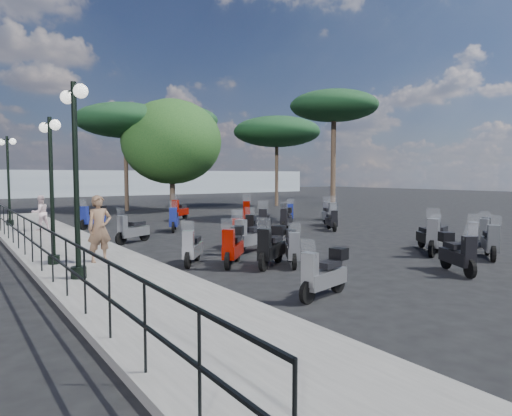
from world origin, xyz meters
TOP-DOWN VIEW (x-y plane):
  - ground at (0.00, 0.00)m, footprint 120.00×120.00m
  - sidewalk at (-6.50, 3.00)m, footprint 3.00×30.00m
  - railing at (-7.80, 2.80)m, footprint 0.04×26.04m
  - lamp_post_0 at (-7.25, -1.91)m, footprint 0.37×1.27m
  - lamp_post_1 at (-7.38, 0.16)m, footprint 0.37×1.11m
  - lamp_post_2 at (-7.22, 11.12)m, footprint 0.65×1.12m
  - woman at (-6.31, -0.22)m, footprint 0.68×0.48m
  - pedestrian_far at (-6.39, 8.26)m, footprint 0.82×0.71m
  - scooter_0 at (-3.47, -5.83)m, footprint 1.54×0.65m
  - scooter_1 at (-1.93, -2.91)m, footprint 0.99×1.35m
  - scooter_2 at (-3.26, -2.01)m, footprint 1.28×1.33m
  - scooter_3 at (-4.12, -1.29)m, footprint 1.09×1.28m
  - scooter_4 at (-4.14, 3.50)m, footprint 1.52×0.89m
  - scooter_5 at (-4.08, 8.95)m, footprint 1.46×1.13m
  - scooter_6 at (0.86, -6.00)m, footprint 0.95×1.45m
  - scooter_7 at (-2.49, -2.72)m, footprint 1.50×1.14m
  - scooter_8 at (-1.62, 0.38)m, footprint 1.03×1.46m
  - scooter_9 at (-1.72, -0.57)m, footprint 1.69×0.79m
  - scooter_10 at (1.06, 2.57)m, footprint 1.31×1.38m
  - scooter_11 at (-1.46, 5.84)m, footprint 0.97×1.56m
  - scooter_13 at (3.29, -3.50)m, footprint 0.94×1.36m
  - scooter_14 at (-0.17, 1.71)m, footprint 1.11×1.29m
  - scooter_15 at (2.91, 3.52)m, footprint 1.29×1.19m
  - scooter_16 at (0.80, 10.14)m, footprint 1.46×1.27m
  - scooter_18 at (3.49, -5.42)m, footprint 1.41×1.08m
  - scooter_19 at (2.85, -4.11)m, footprint 1.77×0.87m
  - scooter_20 at (5.62, 3.58)m, footprint 1.06×1.67m
  - scooter_21 at (4.94, 6.04)m, footprint 0.79×1.53m
  - scooter_22 at (2.87, 6.72)m, footprint 1.13×1.64m
  - scooter_24 at (4.46, -4.30)m, footprint 1.38×0.92m
  - scooter_25 at (5.87, -3.94)m, footprint 1.45×0.85m
  - scooter_26 at (4.44, 2.20)m, footprint 0.86×1.33m
  - scooter_27 at (7.70, 5.80)m, footprint 1.49×0.88m
  - broadleaf_tree at (3.25, 16.56)m, footprint 6.77×6.77m
  - pine_0 at (4.29, 18.75)m, footprint 6.70×6.70m
  - pine_1 at (12.19, 16.56)m, footprint 6.86×6.86m
  - pine_2 at (0.65, 18.33)m, footprint 6.65×6.65m
  - pine_3 at (8.25, 6.10)m, footprint 4.86×4.86m
  - distant_hills at (0.00, 45.00)m, footprint 70.00×8.00m

SIDE VIEW (x-z plane):
  - ground at x=0.00m, z-range 0.00..0.00m
  - sidewalk at x=-6.50m, z-range 0.00..0.15m
  - scooter_26 at x=4.44m, z-range -0.18..1.00m
  - scooter_24 at x=4.46m, z-range -0.19..1.05m
  - scooter_13 at x=3.29m, z-range -0.19..1.05m
  - scooter_3 at x=-4.12m, z-range -0.19..1.07m
  - scooter_14 at x=-0.17m, z-range -0.20..1.08m
  - scooter_27 at x=7.70m, z-range -0.20..1.09m
  - scooter_4 at x=-4.14m, z-range -0.20..1.11m
  - scooter_18 at x=3.49m, z-range -0.20..1.12m
  - scooter_1 at x=-1.93m, z-range -0.15..1.07m
  - scooter_8 at x=-1.62m, z-range -0.20..1.13m
  - scooter_25 at x=5.87m, z-range -0.15..1.09m
  - scooter_0 at x=-3.47m, z-range -0.15..1.09m
  - scooter_11 at x=-1.46m, z-range -0.21..1.16m
  - scooter_21 at x=4.94m, z-range -0.16..1.11m
  - scooter_6 at x=0.86m, z-range -0.16..1.12m
  - scooter_15 at x=2.91m, z-range -0.16..1.12m
  - scooter_9 at x=-1.72m, z-range -0.21..1.18m
  - scooter_10 at x=1.06m, z-range -0.22..1.21m
  - scooter_2 at x=-3.26m, z-range -0.16..1.17m
  - scooter_16 at x=0.80m, z-range -0.22..1.23m
  - scooter_5 at x=-4.08m, z-range -0.17..1.18m
  - scooter_19 at x=2.85m, z-range -0.22..1.24m
  - scooter_20 at x=5.62m, z-range -0.23..1.25m
  - scooter_22 at x=2.87m, z-range -0.23..1.26m
  - scooter_7 at x=-2.49m, z-range -0.17..1.21m
  - pedestrian_far at x=-6.39m, z-range 0.15..1.61m
  - railing at x=-7.80m, z-range 0.35..1.45m
  - woman at x=-6.31m, z-range 0.15..1.92m
  - distant_hills at x=0.00m, z-range 0.00..3.00m
  - lamp_post_1 at x=-7.38m, z-range 0.42..4.19m
  - lamp_post_2 at x=-7.22m, z-range 0.44..4.50m
  - lamp_post_0 at x=-7.25m, z-range 0.45..4.78m
  - broadleaf_tree at x=3.25m, z-range 0.91..8.50m
  - pine_1 at x=12.19m, z-range 2.32..9.39m
  - pine_2 at x=0.65m, z-range 2.47..9.78m
  - pine_3 at x=8.25m, z-range 2.66..9.77m
  - pine_0 at x=4.29m, z-range 2.61..10.20m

